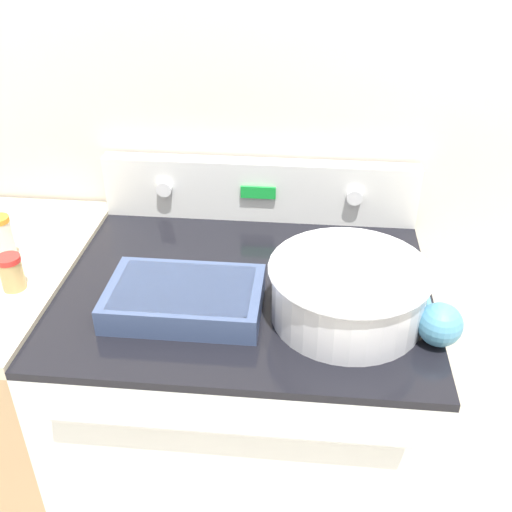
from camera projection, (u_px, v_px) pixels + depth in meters
name	position (u px, v px, depth m)	size (l,w,h in m)	color
kitchen_wall	(262.00, 83.00, 1.47)	(8.00, 0.05, 2.50)	beige
stove_range	(248.00, 424.00, 1.58)	(0.81, 0.70, 0.91)	silver
control_panel	(259.00, 190.00, 1.56)	(0.81, 0.07, 0.16)	silver
side_counter	(6.00, 404.00, 1.63)	(0.51, 0.67, 0.92)	tan
mixing_bowl	(348.00, 289.00, 1.19)	(0.32, 0.32, 0.12)	silver
casserole_dish	(185.00, 297.00, 1.23)	(0.32, 0.21, 0.06)	#38476B
ladle	(439.00, 323.00, 1.15)	(0.09, 0.30, 0.09)	teal
spice_jar_red_cap	(11.00, 272.00, 1.28)	(0.05, 0.05, 0.08)	tan
spice_jar_orange_cap	(3.00, 238.00, 1.37)	(0.05, 0.05, 0.11)	beige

